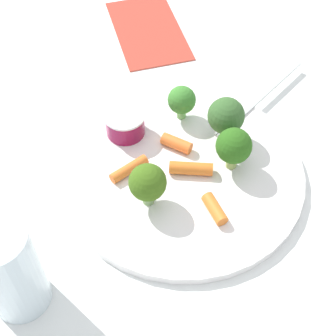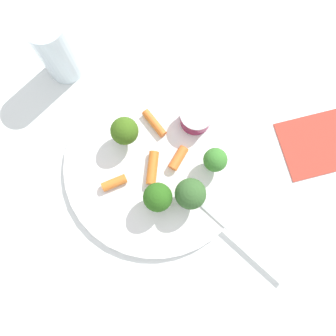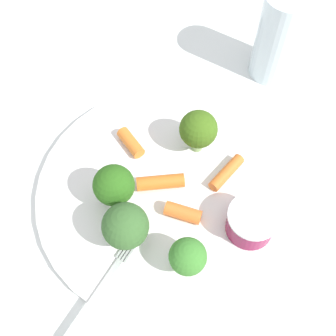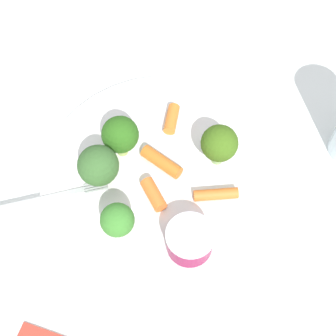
{
  "view_description": "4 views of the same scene",
  "coord_description": "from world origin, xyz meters",
  "px_view_note": "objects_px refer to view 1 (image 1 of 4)",
  "views": [
    {
      "loc": [
        -0.34,
        0.21,
        0.5
      ],
      "look_at": [
        0.0,
        0.02,
        0.02
      ],
      "focal_mm": 54.05,
      "sensor_mm": 36.0,
      "label": 1
    },
    {
      "loc": [
        -0.04,
        -0.12,
        0.53
      ],
      "look_at": [
        0.01,
        -0.02,
        0.03
      ],
      "focal_mm": 35.08,
      "sensor_mm": 36.0,
      "label": 2
    },
    {
      "loc": [
        0.18,
        -0.14,
        0.44
      ],
      "look_at": [
        -0.02,
        0.01,
        0.02
      ],
      "focal_mm": 45.32,
      "sensor_mm": 36.0,
      "label": 3
    },
    {
      "loc": [
        0.29,
        0.03,
        0.52
      ],
      "look_at": [
        -0.0,
        0.0,
        0.02
      ],
      "focal_mm": 52.55,
      "sensor_mm": 36.0,
      "label": 4
    }
  ],
  "objects_px": {
    "sauce_cup": "(125,123)",
    "broccoli_floret_1": "(148,183)",
    "broccoli_floret_3": "(234,146)",
    "drinking_glass": "(9,270)",
    "fork": "(260,99)",
    "plate": "(183,172)",
    "carrot_stick_3": "(177,143)",
    "carrot_stick_0": "(213,210)",
    "carrot_stick_1": "(191,168)",
    "broccoli_floret_0": "(182,100)",
    "carrot_stick_2": "(129,169)",
    "broccoli_floret_2": "(226,116)",
    "napkin": "(148,30)"
  },
  "relations": [
    {
      "from": "broccoli_floret_2",
      "to": "fork",
      "type": "distance_m",
      "value": 0.1
    },
    {
      "from": "sauce_cup",
      "to": "broccoli_floret_2",
      "type": "distance_m",
      "value": 0.13
    },
    {
      "from": "plate",
      "to": "carrot_stick_3",
      "type": "relative_size",
      "value": 7.61
    },
    {
      "from": "fork",
      "to": "plate",
      "type": "bearing_deg",
      "value": 110.4
    },
    {
      "from": "carrot_stick_1",
      "to": "drinking_glass",
      "type": "relative_size",
      "value": 0.45
    },
    {
      "from": "broccoli_floret_2",
      "to": "carrot_stick_3",
      "type": "distance_m",
      "value": 0.07
    },
    {
      "from": "broccoli_floret_0",
      "to": "napkin",
      "type": "relative_size",
      "value": 0.26
    },
    {
      "from": "sauce_cup",
      "to": "fork",
      "type": "relative_size",
      "value": 0.28
    },
    {
      "from": "carrot_stick_0",
      "to": "carrot_stick_1",
      "type": "xyz_separation_m",
      "value": [
        0.06,
        -0.01,
        0.0
      ]
    },
    {
      "from": "broccoli_floret_2",
      "to": "broccoli_floret_3",
      "type": "height_order",
      "value": "broccoli_floret_2"
    },
    {
      "from": "sauce_cup",
      "to": "fork",
      "type": "bearing_deg",
      "value": -99.83
    },
    {
      "from": "broccoli_floret_1",
      "to": "carrot_stick_1",
      "type": "height_order",
      "value": "broccoli_floret_1"
    },
    {
      "from": "carrot_stick_1",
      "to": "drinking_glass",
      "type": "height_order",
      "value": "drinking_glass"
    },
    {
      "from": "carrot_stick_2",
      "to": "napkin",
      "type": "height_order",
      "value": "carrot_stick_2"
    },
    {
      "from": "plate",
      "to": "broccoli_floret_2",
      "type": "height_order",
      "value": "broccoli_floret_2"
    },
    {
      "from": "sauce_cup",
      "to": "broccoli_floret_1",
      "type": "bearing_deg",
      "value": 167.81
    },
    {
      "from": "broccoli_floret_0",
      "to": "broccoli_floret_1",
      "type": "relative_size",
      "value": 0.84
    },
    {
      "from": "carrot_stick_1",
      "to": "carrot_stick_2",
      "type": "xyz_separation_m",
      "value": [
        0.04,
        0.07,
        -0.0
      ]
    },
    {
      "from": "fork",
      "to": "drinking_glass",
      "type": "xyz_separation_m",
      "value": [
        -0.12,
        0.39,
        0.05
      ]
    },
    {
      "from": "broccoli_floret_1",
      "to": "broccoli_floret_3",
      "type": "height_order",
      "value": "same"
    },
    {
      "from": "sauce_cup",
      "to": "broccoli_floret_3",
      "type": "distance_m",
      "value": 0.15
    },
    {
      "from": "carrot_stick_3",
      "to": "drinking_glass",
      "type": "distance_m",
      "value": 0.26
    },
    {
      "from": "broccoli_floret_2",
      "to": "napkin",
      "type": "bearing_deg",
      "value": -5.39
    },
    {
      "from": "carrot_stick_3",
      "to": "plate",
      "type": "bearing_deg",
      "value": 163.84
    },
    {
      "from": "broccoli_floret_3",
      "to": "fork",
      "type": "distance_m",
      "value": 0.13
    },
    {
      "from": "plate",
      "to": "carrot_stick_3",
      "type": "height_order",
      "value": "carrot_stick_3"
    },
    {
      "from": "fork",
      "to": "sauce_cup",
      "type": "bearing_deg",
      "value": 80.17
    },
    {
      "from": "carrot_stick_3",
      "to": "sauce_cup",
      "type": "bearing_deg",
      "value": 39.45
    },
    {
      "from": "drinking_glass",
      "to": "napkin",
      "type": "bearing_deg",
      "value": -43.02
    },
    {
      "from": "plate",
      "to": "broccoli_floret_1",
      "type": "distance_m",
      "value": 0.08
    },
    {
      "from": "broccoli_floret_0",
      "to": "fork",
      "type": "bearing_deg",
      "value": -101.85
    },
    {
      "from": "broccoli_floret_1",
      "to": "fork",
      "type": "bearing_deg",
      "value": -69.5
    },
    {
      "from": "carrot_stick_1",
      "to": "fork",
      "type": "distance_m",
      "value": 0.17
    },
    {
      "from": "broccoli_floret_3",
      "to": "carrot_stick_0",
      "type": "relative_size",
      "value": 1.5
    },
    {
      "from": "sauce_cup",
      "to": "broccoli_floret_2",
      "type": "bearing_deg",
      "value": -122.46
    },
    {
      "from": "broccoli_floret_2",
      "to": "carrot_stick_1",
      "type": "bearing_deg",
      "value": 114.6
    },
    {
      "from": "carrot_stick_0",
      "to": "plate",
      "type": "bearing_deg",
      "value": -1.91
    },
    {
      "from": "broccoli_floret_1",
      "to": "carrot_stick_0",
      "type": "bearing_deg",
      "value": -131.36
    },
    {
      "from": "plate",
      "to": "broccoli_floret_3",
      "type": "distance_m",
      "value": 0.07
    },
    {
      "from": "carrot_stick_1",
      "to": "broccoli_floret_3",
      "type": "bearing_deg",
      "value": -106.26
    },
    {
      "from": "broccoli_floret_1",
      "to": "napkin",
      "type": "relative_size",
      "value": 0.32
    },
    {
      "from": "broccoli_floret_1",
      "to": "napkin",
      "type": "distance_m",
      "value": 0.35
    },
    {
      "from": "sauce_cup",
      "to": "fork",
      "type": "xyz_separation_m",
      "value": [
        -0.03,
        -0.19,
        -0.01
      ]
    },
    {
      "from": "carrot_stick_1",
      "to": "carrot_stick_2",
      "type": "height_order",
      "value": "carrot_stick_1"
    },
    {
      "from": "plate",
      "to": "broccoli_floret_0",
      "type": "distance_m",
      "value": 0.1
    },
    {
      "from": "plate",
      "to": "carrot_stick_2",
      "type": "distance_m",
      "value": 0.07
    },
    {
      "from": "broccoli_floret_3",
      "to": "drinking_glass",
      "type": "distance_m",
      "value": 0.29
    },
    {
      "from": "sauce_cup",
      "to": "carrot_stick_3",
      "type": "distance_m",
      "value": 0.07
    },
    {
      "from": "broccoli_floret_3",
      "to": "carrot_stick_2",
      "type": "relative_size",
      "value": 1.16
    },
    {
      "from": "broccoli_floret_1",
      "to": "carrot_stick_2",
      "type": "distance_m",
      "value": 0.06
    }
  ]
}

